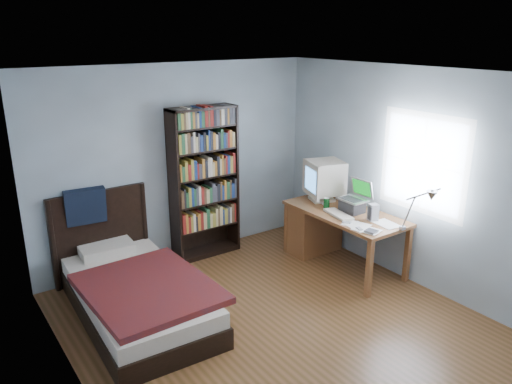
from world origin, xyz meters
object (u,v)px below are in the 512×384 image
desk (321,225)px  bed (133,289)px  laptop (353,203)px  speaker (373,212)px  bookshelf (204,183)px  soda_can (327,203)px  crt_monitor (323,178)px  desk_lamp (427,199)px  keyboard (338,214)px

desk → bed: size_ratio=0.70×
laptop → speaker: bearing=-94.1°
bookshelf → soda_can: bearing=-43.9°
laptop → speaker: 0.35m
desk → speaker: bearing=-86.3°
crt_monitor → desk_lamp: size_ratio=0.98×
desk → bookshelf: (-1.23, 0.89, 0.57)m
keyboard → speaker: size_ratio=2.11×
laptop → keyboard: 0.26m
crt_monitor → desk_lamp: 1.65m
crt_monitor → soda_can: crt_monitor is taller
desk_lamp → soda_can: size_ratio=4.54×
crt_monitor → bed: (-2.66, 0.01, -0.78)m
crt_monitor → keyboard: size_ratio=1.38×
desk → speaker: speaker is taller
bed → crt_monitor: bearing=-0.2°
keyboard → bookshelf: bearing=137.6°
soda_can → bed: (-2.48, 0.27, -0.54)m
speaker → soda_can: 0.65m
desk_lamp → soda_can: 1.44m
soda_can → laptop: bearing=-57.2°
soda_can → bed: bed is taller
soda_can → speaker: bearing=-76.0°
speaker → soda_can: (-0.16, 0.63, -0.03)m
speaker → bed: 2.85m
keyboard → bookshelf: (-1.07, 1.37, 0.24)m
desk → laptop: (0.08, -0.48, 0.43)m
desk_lamp → bookshelf: bookshelf is taller
desk → bed: (-2.58, 0.07, -0.16)m
desk_lamp → soda_can: desk_lamp is taller
laptop → keyboard: laptop is taller
laptop → speaker: laptop is taller
crt_monitor → desk_lamp: (-0.08, -1.64, 0.18)m
laptop → bookshelf: (-1.31, 1.37, 0.15)m
desk → bookshelf: 1.62m
keyboard → speaker: 0.42m
bookshelf → desk: bearing=-35.7°
laptop → bed: size_ratio=0.18×
keyboard → bed: (-2.42, 0.55, -0.49)m
desk_lamp → bookshelf: bearing=116.6°
laptop → bed: bearing=168.2°
soda_can → keyboard: bearing=-102.2°
keyboard → speaker: speaker is taller
bed → laptop: bearing=-11.8°
laptop → bookshelf: 1.90m
laptop → bed: 2.78m
bookshelf → crt_monitor: bearing=-32.2°
speaker → soda_can: speaker is taller
keyboard → soda_can: soda_can is taller
desk → keyboard: bearing=-108.7°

